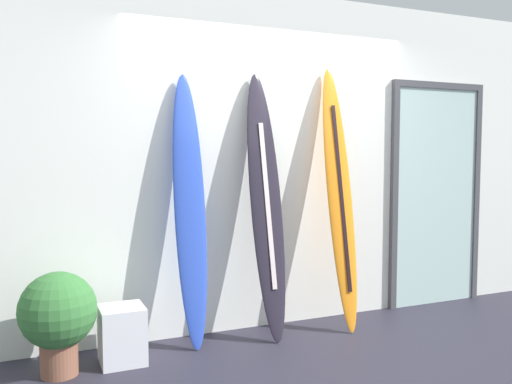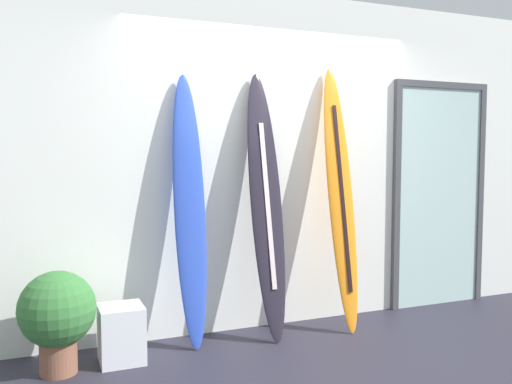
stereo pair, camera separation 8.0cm
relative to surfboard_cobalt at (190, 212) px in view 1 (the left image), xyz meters
name	(u,v)px [view 1 (the left image)]	position (x,y,z in m)	size (l,w,h in m)	color
ground	(351,380)	(0.79, -1.00, -1.04)	(8.00, 8.00, 0.04)	#292734
wall_back	(269,161)	(0.79, 0.30, 0.38)	(7.20, 0.20, 2.80)	white
surfboard_cobalt	(190,212)	(0.00, 0.00, 0.00)	(0.26, 0.37, 2.08)	blue
surfboard_charcoal	(266,207)	(0.61, -0.05, 0.02)	(0.29, 0.47, 2.11)	#241F2B
surfboard_sunset	(340,199)	(1.28, -0.06, 0.06)	(0.24, 0.50, 2.20)	orange
display_block_left	(122,335)	(-0.54, -0.15, -0.82)	(0.30, 0.30, 0.40)	white
glass_door	(436,191)	(2.52, 0.18, 0.08)	(1.07, 0.06, 2.14)	silver
potted_plant	(58,315)	(-0.96, -0.20, -0.62)	(0.51, 0.51, 0.69)	brown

